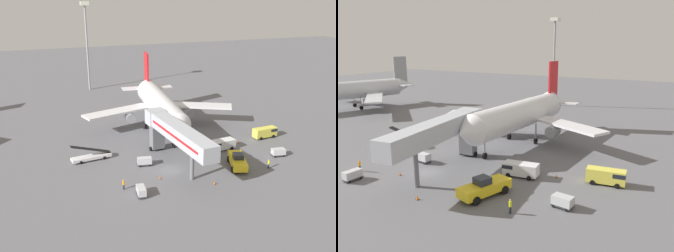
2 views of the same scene
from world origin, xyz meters
TOP-DOWN VIEW (x-y plane):
  - ground_plane at (0.00, 0.00)m, footprint 300.00×300.00m
  - airplane_at_gate at (4.74, 21.36)m, footprint 34.23×35.83m
  - jet_bridge at (1.54, 1.99)m, footprint 5.91×22.62m
  - pushback_tug at (11.81, -2.46)m, footprint 4.53×7.51m
  - belt_loader_truck at (-12.46, 8.77)m, footprint 7.63×3.10m
  - service_van_near_center at (12.60, 5.73)m, footprint 5.29×2.90m
  - service_van_near_left at (24.29, 8.92)m, footprint 5.37×2.54m
  - baggage_cart_far_right at (-3.73, 3.33)m, footprint 2.67×1.57m
  - baggage_cart_mid_left at (-7.14, -7.22)m, footprint 1.38×2.61m
  - baggage_cart_mid_right at (21.45, -0.50)m, footprint 2.62×1.70m
  - ground_crew_worker_foreground at (16.77, -4.75)m, footprint 0.39×0.39m
  - ground_crew_worker_midground at (-9.27, -4.37)m, footprint 0.46×0.46m
  - safety_cone_alpha at (5.13, -7.34)m, footprint 0.39×0.39m
  - safety_cone_bravo at (17.45, 7.81)m, footprint 0.32×0.32m
  - safety_cone_charlie at (-2.67, -2.69)m, footprint 0.33×0.33m
  - airplane_background at (-53.34, 28.92)m, footprint 38.36×36.54m
  - apron_light_mast at (-5.12, 62.24)m, footprint 2.40×2.40m

SIDE VIEW (x-z plane):
  - ground_plane at x=0.00m, z-range 0.00..0.00m
  - safety_cone_bravo at x=17.45m, z-range 0.00..0.49m
  - safety_cone_charlie at x=-2.67m, z-range 0.00..0.51m
  - safety_cone_alpha at x=5.13m, z-range 0.00..0.59m
  - belt_loader_truck at x=-12.46m, z-range -0.93..2.50m
  - baggage_cart_mid_right at x=21.45m, z-range 0.08..1.55m
  - baggage_cart_mid_left at x=-7.14m, z-range 0.08..1.56m
  - baggage_cart_far_right at x=-3.73m, z-range 0.08..1.61m
  - ground_crew_worker_foreground at x=16.77m, z-range 0.05..1.78m
  - ground_crew_worker_midground at x=-9.27m, z-range 0.05..1.82m
  - service_van_near_center at x=12.60m, z-range 0.15..2.14m
  - service_van_near_left at x=24.29m, z-range 0.16..2.31m
  - pushback_tug at x=11.81m, z-range -0.11..2.57m
  - airplane_background at x=-53.34m, z-range -1.83..12.80m
  - airplane_at_gate at x=4.74m, z-range -1.91..13.02m
  - jet_bridge at x=1.54m, z-range 2.16..10.19m
  - apron_light_mast at x=-5.12m, z-range 5.00..30.92m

